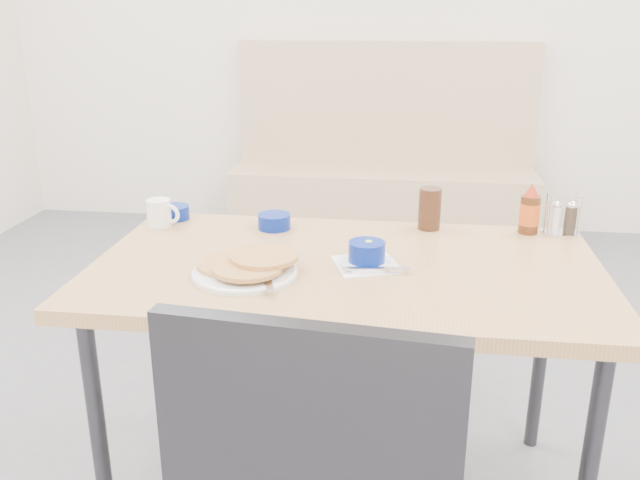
# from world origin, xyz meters

# --- Properties ---
(wall_back) EXTENTS (5.00, 0.06, 2.80)m
(wall_back) POSITION_xyz_m (0.00, 2.97, 1.40)
(wall_back) COLOR silver
(wall_back) RESTS_ON ground
(booth_bench) EXTENTS (1.90, 0.56, 1.22)m
(booth_bench) POSITION_xyz_m (0.00, 2.78, 0.35)
(booth_bench) COLOR tan
(booth_bench) RESTS_ON ground
(dining_table) EXTENTS (1.40, 0.80, 0.76)m
(dining_table) POSITION_xyz_m (0.00, 0.25, 0.70)
(dining_table) COLOR tan
(dining_table) RESTS_ON ground
(pancake_plate) EXTENTS (0.28, 0.28, 0.05)m
(pancake_plate) POSITION_xyz_m (-0.25, 0.13, 0.78)
(pancake_plate) COLOR white
(pancake_plate) RESTS_ON dining_table
(coffee_mug) EXTENTS (0.11, 0.08, 0.09)m
(coffee_mug) POSITION_xyz_m (-0.63, 0.50, 0.80)
(coffee_mug) COLOR white
(coffee_mug) RESTS_ON dining_table
(grits_setting) EXTENTS (0.23, 0.21, 0.07)m
(grits_setting) POSITION_xyz_m (0.06, 0.24, 0.79)
(grits_setting) COLOR white
(grits_setting) RESTS_ON dining_table
(creamer_bowl) EXTENTS (0.10, 0.10, 0.04)m
(creamer_bowl) POSITION_xyz_m (-0.61, 0.58, 0.78)
(creamer_bowl) COLOR navy
(creamer_bowl) RESTS_ON dining_table
(butter_bowl) EXTENTS (0.10, 0.10, 0.05)m
(butter_bowl) POSITION_xyz_m (-0.26, 0.53, 0.78)
(butter_bowl) COLOR navy
(butter_bowl) RESTS_ON dining_table
(amber_tumbler) EXTENTS (0.08, 0.08, 0.13)m
(amber_tumbler) POSITION_xyz_m (0.23, 0.59, 0.83)
(amber_tumbler) COLOR #391F12
(amber_tumbler) RESTS_ON dining_table
(condiment_caddy) EXTENTS (0.11, 0.07, 0.13)m
(condiment_caddy) POSITION_xyz_m (0.64, 0.59, 0.80)
(condiment_caddy) COLOR silver
(condiment_caddy) RESTS_ON dining_table
(syrup_bottle) EXTENTS (0.06, 0.06, 0.16)m
(syrup_bottle) POSITION_xyz_m (0.54, 0.59, 0.83)
(syrup_bottle) COLOR #47230F
(syrup_bottle) RESTS_ON dining_table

